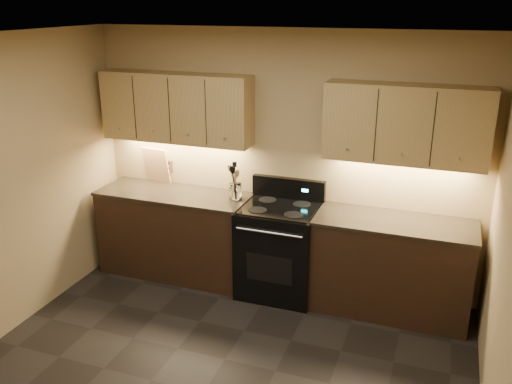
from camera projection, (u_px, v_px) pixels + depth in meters
ceiling at (188, 42)px, 3.26m from camera, size 4.00×4.00×0.00m
wall_back at (283, 161)px, 5.47m from camera, size 4.00×0.04×2.60m
counter_left at (176, 233)px, 5.84m from camera, size 1.62×0.62×0.93m
counter_right at (391, 266)px, 5.11m from camera, size 1.46×0.62×0.93m
stove at (280, 249)px, 5.44m from camera, size 0.76×0.68×1.14m
upper_cab_left at (176, 108)px, 5.52m from camera, size 1.60×0.30×0.70m
upper_cab_right at (406, 124)px, 4.79m from camera, size 1.44×0.30×0.70m
outlet_plate at (169, 166)px, 5.94m from camera, size 0.08×0.01×0.12m
utensil_crock at (235, 192)px, 5.49m from camera, size 0.15×0.15×0.16m
cutting_board at (156, 165)px, 5.95m from camera, size 0.32×0.13×0.39m
wooden_spoon at (232, 184)px, 5.45m from camera, size 0.12×0.07×0.30m
black_spoon at (236, 180)px, 5.45m from camera, size 0.07×0.15×0.36m
black_turner at (236, 180)px, 5.42m from camera, size 0.14×0.16×0.39m
steel_spatula at (238, 181)px, 5.44m from camera, size 0.22×0.15×0.36m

